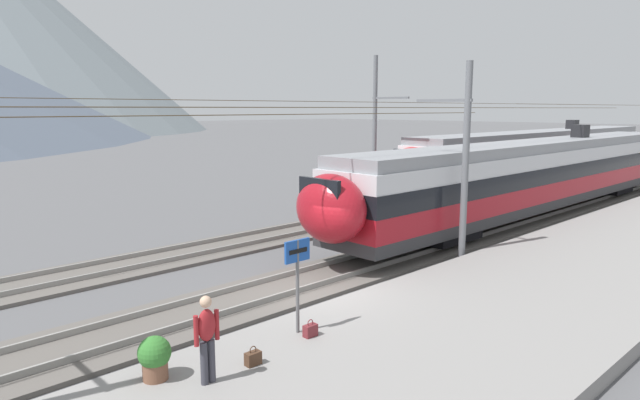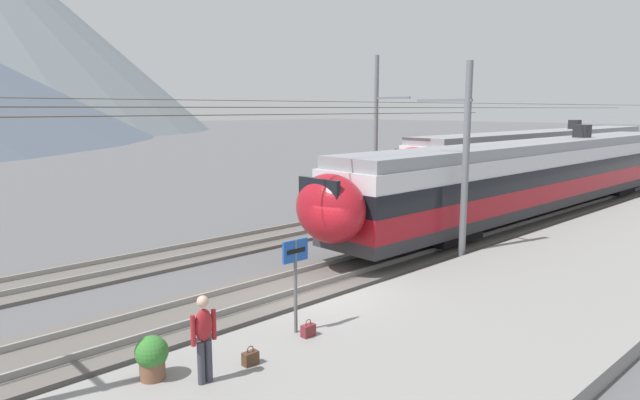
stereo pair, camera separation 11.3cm
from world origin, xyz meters
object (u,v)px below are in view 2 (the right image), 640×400
object	(u,v)px
catenary_mast_far_side	(378,129)
handbag_beside_passenger	(250,358)
platform_sign	(295,265)
handbag_near_sign	(308,330)
passenger_walking	(204,334)
potted_plant_platform_edge	(152,355)
train_near_platform	(539,173)
train_far_track	(543,153)
catenary_mast_mid	(462,158)

from	to	relation	value
catenary_mast_far_side	handbag_beside_passenger	distance (m)	21.03
platform_sign	handbag_near_sign	distance (m)	1.50
passenger_walking	potted_plant_platform_edge	xyz separation A→B (m)	(-0.65, 0.81, -0.47)
potted_plant_platform_edge	handbag_near_sign	bearing A→B (deg)	-9.33
handbag_near_sign	platform_sign	bearing A→B (deg)	97.84
catenary_mast_far_side	potted_plant_platform_edge	bearing A→B (deg)	-150.39
train_near_platform	handbag_beside_passenger	size ratio (longest dim) A/B	77.56
handbag_beside_passenger	potted_plant_platform_edge	bearing A→B (deg)	154.61
train_far_track	handbag_near_sign	bearing A→B (deg)	-163.58
train_near_platform	potted_plant_platform_edge	world-z (taller)	train_near_platform
train_near_platform	handbag_near_sign	bearing A→B (deg)	-168.96
passenger_walking	handbag_beside_passenger	bearing A→B (deg)	0.27
handbag_beside_passenger	catenary_mast_mid	bearing A→B (deg)	11.09
train_near_platform	catenary_mast_mid	world-z (taller)	catenary_mast_mid
handbag_near_sign	potted_plant_platform_edge	world-z (taller)	potted_plant_platform_edge
passenger_walking	catenary_mast_far_side	bearing A→B (deg)	32.33
train_far_track	passenger_walking	bearing A→B (deg)	-164.49
catenary_mast_mid	platform_sign	xyz separation A→B (m)	(-9.01, -1.50, -1.75)
handbag_near_sign	potted_plant_platform_edge	xyz separation A→B (m)	(-3.46, 0.57, 0.33)
catenary_mast_far_side	handbag_near_sign	distance (m)	19.48
train_far_track	potted_plant_platform_edge	size ratio (longest dim) A/B	38.21
train_near_platform	passenger_walking	distance (m)	22.15
handbag_near_sign	catenary_mast_mid	bearing A→B (deg)	11.79
catenary_mast_far_side	train_far_track	bearing A→B (deg)	-7.05
handbag_beside_passenger	catenary_mast_far_side	bearing A→B (deg)	33.86
train_near_platform	handbag_near_sign	world-z (taller)	train_near_platform
train_far_track	catenary_mast_mid	distance (m)	23.83
handbag_near_sign	train_far_track	bearing A→B (deg)	16.42
catenary_mast_far_side	handbag_near_sign	bearing A→B (deg)	-143.77
train_near_platform	passenger_walking	xyz separation A→B (m)	(-21.77, -3.94, -0.89)
catenary_mast_mid	passenger_walking	xyz separation A→B (m)	(-11.77, -2.11, -2.40)
catenary_mast_mid	passenger_walking	bearing A→B (deg)	-169.85
catenary_mast_mid	passenger_walking	world-z (taller)	catenary_mast_mid
train_near_platform	platform_sign	bearing A→B (deg)	-170.05
catenary_mast_mid	potted_plant_platform_edge	xyz separation A→B (m)	(-12.42, -1.30, -2.87)
handbag_beside_passenger	handbag_near_sign	bearing A→B (deg)	7.51
handbag_beside_passenger	handbag_near_sign	world-z (taller)	handbag_near_sign
handbag_beside_passenger	passenger_walking	bearing A→B (deg)	-179.73
train_near_platform	platform_sign	size ratio (longest dim) A/B	14.21
train_near_platform	platform_sign	xyz separation A→B (m)	(-19.02, -3.34, -0.25)
platform_sign	catenary_mast_mid	bearing A→B (deg)	9.47
platform_sign	handbag_beside_passenger	xyz separation A→B (m)	(-1.72, -0.60, -1.45)
train_far_track	platform_sign	size ratio (longest dim) A/B	14.93
catenary_mast_mid	potted_plant_platform_edge	distance (m)	12.82
train_far_track	platform_sign	distance (m)	32.85
handbag_beside_passenger	potted_plant_platform_edge	xyz separation A→B (m)	(-1.69, 0.80, 0.33)
passenger_walking	platform_sign	bearing A→B (deg)	12.37
train_near_platform	catenary_mast_far_side	xyz separation A→B (m)	(-3.55, 7.59, 2.07)
train_near_platform	train_far_track	distance (m)	13.78
train_far_track	passenger_walking	size ratio (longest dim) A/B	19.17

